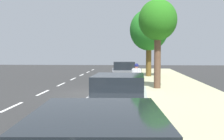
# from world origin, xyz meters

# --- Properties ---
(ground) EXTENTS (70.23, 70.23, 0.00)m
(ground) POSITION_xyz_m (0.00, 0.00, 0.00)
(ground) COLOR #2D2D2D
(sidewalk) EXTENTS (4.20, 43.89, 0.14)m
(sidewalk) POSITION_xyz_m (4.50, 0.00, 0.07)
(sidewalk) COLOR #AFAF85
(sidewalk) RESTS_ON ground
(curb_edge) EXTENTS (0.16, 43.89, 0.14)m
(curb_edge) POSITION_xyz_m (2.32, 0.00, 0.07)
(curb_edge) COLOR gray
(curb_edge) RESTS_ON ground
(lane_stripe_centre) EXTENTS (0.14, 44.20, 0.01)m
(lane_stripe_centre) POSITION_xyz_m (-3.09, 0.15, 0.00)
(lane_stripe_centre) COLOR white
(lane_stripe_centre) RESTS_ON ground
(lane_stripe_bike_edge) EXTENTS (0.12, 43.89, 0.01)m
(lane_stripe_bike_edge) POSITION_xyz_m (0.85, 0.00, 0.00)
(lane_stripe_bike_edge) COLOR white
(lane_stripe_bike_edge) RESTS_ON ground
(parked_sedan_white_second) EXTENTS (1.93, 4.45, 1.52)m
(parked_sedan_white_second) POSITION_xyz_m (1.36, -6.40, 0.75)
(parked_sedan_white_second) COLOR white
(parked_sedan_white_second) RESTS_ON ground
(parked_sedan_grey_mid) EXTENTS (2.05, 4.50, 1.52)m
(parked_sedan_grey_mid) POSITION_xyz_m (1.19, 6.62, 0.75)
(parked_sedan_grey_mid) COLOR slate
(parked_sedan_grey_mid) RESTS_ON ground
(bicycle_at_curb) EXTENTS (1.25, 1.28, 0.76)m
(bicycle_at_curb) POSITION_xyz_m (1.85, 1.25, 0.38)
(bicycle_at_curb) COLOR black
(bicycle_at_curb) RESTS_ON ground
(cyclist_with_backpack) EXTENTS (0.55, 0.53, 1.61)m
(cyclist_with_backpack) POSITION_xyz_m (2.07, 0.83, 0.97)
(cyclist_with_backpack) COLOR #C6B284
(cyclist_with_backpack) RESTS_ON ground
(street_tree_mid_block) EXTENTS (2.20, 2.20, 5.12)m
(street_tree_mid_block) POSITION_xyz_m (3.26, 1.50, 3.99)
(street_tree_mid_block) COLOR brown
(street_tree_mid_block) RESTS_ON sidewalk
(street_tree_far_end) EXTENTS (3.29, 3.29, 5.82)m
(street_tree_far_end) POSITION_xyz_m (3.26, 10.02, 4.12)
(street_tree_far_end) COLOR brown
(street_tree_far_end) RESTS_ON sidewalk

